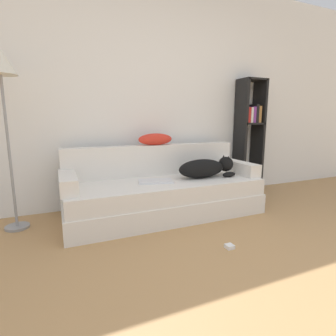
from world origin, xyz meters
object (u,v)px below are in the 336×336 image
couch (165,198)px  floor_lamp (1,74)px  throw_pillow (155,139)px  dog (206,168)px  bookshelf (250,129)px  power_adapter (229,246)px  laptop (155,181)px

couch → floor_lamp: size_ratio=1.27×
throw_pillow → floor_lamp: size_ratio=0.25×
couch → throw_pillow: bearing=86.3°
dog → bookshelf: size_ratio=0.44×
power_adapter → dog: bearing=70.8°
couch → throw_pillow: (0.02, 0.32, 0.61)m
dog → throw_pillow: (-0.47, 0.37, 0.31)m
laptop → power_adapter: size_ratio=6.10×
couch → bookshelf: size_ratio=1.33×
couch → dog: 0.58m
floor_lamp → power_adapter: bearing=-35.0°
couch → floor_lamp: bearing=171.5°
dog → floor_lamp: bearing=172.3°
throw_pillow → bookshelf: size_ratio=0.26×
laptop → throw_pillow: size_ratio=0.96×
bookshelf → couch: bearing=-164.3°
bookshelf → power_adapter: bearing=-133.7°
dog → floor_lamp: floor_lamp is taller
power_adapter → couch: bearing=101.5°
power_adapter → floor_lamp: bearing=145.0°
throw_pillow → power_adapter: (0.17, -1.24, -0.78)m
couch → power_adapter: 0.95m
laptop → floor_lamp: floor_lamp is taller
throw_pillow → power_adapter: size_ratio=6.35×
throw_pillow → power_adapter: bearing=-82.4°
floor_lamp → power_adapter: floor_lamp is taller
couch → power_adapter: couch is taller
bookshelf → floor_lamp: size_ratio=0.95×
couch → bookshelf: bookshelf is taller
throw_pillow → floor_lamp: bearing=-175.8°
bookshelf → power_adapter: (-1.26, -1.32, -0.87)m
laptop → throw_pillow: 0.56m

